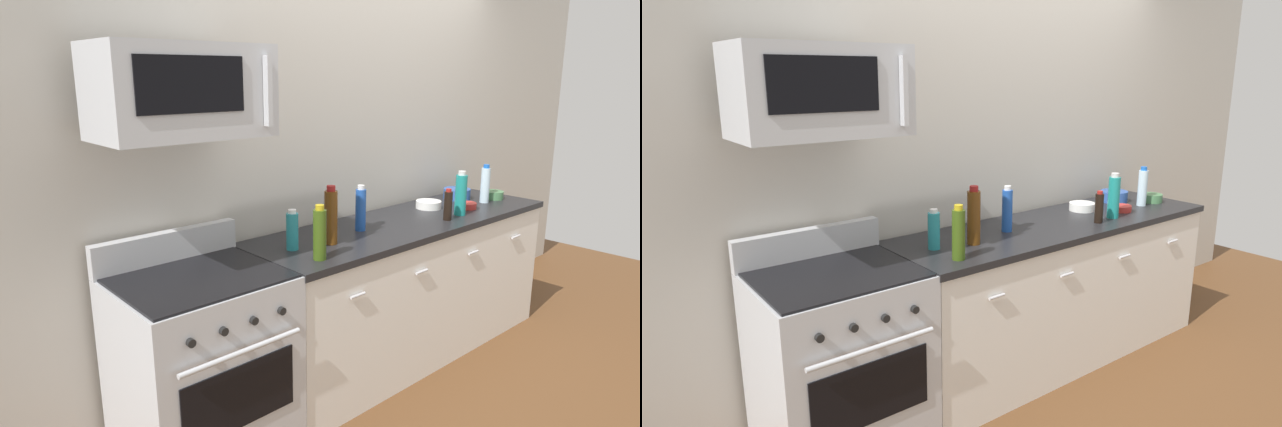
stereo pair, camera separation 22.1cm
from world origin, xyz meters
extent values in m
plane|color=brown|center=(0.00, 0.00, 0.00)|extent=(6.44, 6.44, 0.00)
cube|color=#B7B2A8|center=(0.00, 0.41, 1.35)|extent=(5.37, 0.10, 2.70)
cube|color=silver|center=(0.00, 0.00, 0.44)|extent=(2.25, 0.62, 0.88)
cube|color=black|center=(0.00, 0.00, 0.90)|extent=(2.28, 0.65, 0.04)
cube|color=black|center=(0.00, -0.28, 0.05)|extent=(2.25, 0.02, 0.10)
cylinder|color=silver|center=(-0.79, -0.32, 0.72)|extent=(0.10, 0.02, 0.02)
cylinder|color=silver|center=(-0.26, -0.32, 0.72)|extent=(0.10, 0.02, 0.02)
cylinder|color=silver|center=(0.26, -0.32, 0.72)|extent=(0.10, 0.02, 0.02)
cylinder|color=silver|center=(0.79, -0.32, 0.72)|extent=(0.10, 0.02, 0.02)
cube|color=#B7BABF|center=(-1.51, 0.00, 0.46)|extent=(0.76, 0.64, 0.91)
cube|color=black|center=(-1.51, -0.32, 0.45)|extent=(0.58, 0.01, 0.30)
cylinder|color=#B7BABF|center=(-1.51, -0.35, 0.68)|extent=(0.61, 0.02, 0.02)
cube|color=#B7BABF|center=(-1.51, 0.29, 0.99)|extent=(0.76, 0.06, 0.16)
cube|color=black|center=(-1.51, 0.00, 0.92)|extent=(0.73, 0.61, 0.01)
cylinder|color=black|center=(-1.74, -0.33, 0.79)|extent=(0.04, 0.02, 0.04)
cylinder|color=black|center=(-1.59, -0.33, 0.79)|extent=(0.04, 0.02, 0.04)
cylinder|color=black|center=(-1.44, -0.33, 0.79)|extent=(0.04, 0.02, 0.04)
cylinder|color=black|center=(-1.29, -0.33, 0.79)|extent=(0.04, 0.02, 0.04)
cube|color=#B7BABF|center=(-1.51, 0.05, 1.75)|extent=(0.74, 0.40, 0.40)
cube|color=black|center=(-1.57, -0.15, 1.78)|extent=(0.48, 0.01, 0.22)
cube|color=#B7BABF|center=(-1.22, -0.17, 1.75)|extent=(0.02, 0.04, 0.30)
cylinder|color=#59330F|center=(-0.72, -0.04, 1.07)|extent=(0.07, 0.07, 0.29)
cylinder|color=maroon|center=(-0.72, -0.04, 1.23)|extent=(0.05, 0.05, 0.03)
cylinder|color=silver|center=(0.79, -0.05, 1.05)|extent=(0.06, 0.06, 0.25)
cylinder|color=blue|center=(0.79, -0.05, 1.18)|extent=(0.04, 0.04, 0.03)
cylinder|color=#1E4CA5|center=(-0.40, 0.04, 1.04)|extent=(0.06, 0.06, 0.25)
cylinder|color=silver|center=(-0.40, 0.04, 1.18)|extent=(0.04, 0.04, 0.02)
cylinder|color=#385114|center=(-0.94, -0.20, 1.05)|extent=(0.07, 0.07, 0.26)
cylinder|color=#B29919|center=(-0.94, -0.20, 1.19)|extent=(0.04, 0.04, 0.03)
cylinder|color=#197F7A|center=(0.35, -0.14, 1.05)|extent=(0.07, 0.07, 0.27)
cylinder|color=beige|center=(0.35, -0.14, 1.20)|extent=(0.05, 0.05, 0.03)
cylinder|color=black|center=(0.18, -0.17, 1.01)|extent=(0.05, 0.05, 0.18)
cylinder|color=maroon|center=(0.18, -0.17, 1.11)|extent=(0.03, 0.03, 0.02)
cylinder|color=teal|center=(-0.94, 0.02, 1.02)|extent=(0.06, 0.06, 0.20)
cylinder|color=white|center=(-0.94, 0.02, 1.13)|extent=(0.04, 0.04, 0.02)
cylinder|color=#2D519E|center=(0.74, 0.15, 0.96)|extent=(0.20, 0.20, 0.08)
torus|color=#2D519E|center=(0.74, 0.15, 0.99)|extent=(0.20, 0.20, 0.01)
cylinder|color=#2D519E|center=(0.74, 0.15, 0.93)|extent=(0.11, 0.11, 0.01)
cylinder|color=#B72D28|center=(0.54, -0.07, 0.94)|extent=(0.13, 0.13, 0.04)
torus|color=#B72D28|center=(0.54, -0.07, 0.96)|extent=(0.13, 0.13, 0.01)
cylinder|color=#B72D28|center=(0.54, -0.07, 0.92)|extent=(0.07, 0.07, 0.01)
cylinder|color=white|center=(0.35, 0.11, 0.95)|extent=(0.17, 0.17, 0.05)
torus|color=white|center=(0.35, 0.11, 0.97)|extent=(0.17, 0.17, 0.01)
cylinder|color=white|center=(0.35, 0.11, 0.92)|extent=(0.10, 0.10, 0.01)
cylinder|color=#477A4C|center=(0.94, -0.03, 0.95)|extent=(0.15, 0.15, 0.06)
torus|color=#477A4C|center=(0.94, -0.03, 0.97)|extent=(0.15, 0.15, 0.01)
cylinder|color=#477A4C|center=(0.94, -0.03, 0.92)|extent=(0.08, 0.08, 0.01)
camera|label=1|loc=(-2.69, -2.16, 1.82)|focal=31.04mm
camera|label=2|loc=(-2.52, -2.30, 1.82)|focal=31.04mm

